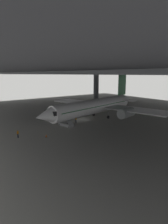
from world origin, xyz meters
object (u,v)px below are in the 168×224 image
(crew_worker_near_nose, at_px, (18,133))
(crew_worker_by_stairs, at_px, (76,119))
(traffic_cone_orange, at_px, (46,136))
(airplane_main, at_px, (96,106))
(boarding_stairs, at_px, (66,123))

(crew_worker_near_nose, xyz_separation_m, crew_worker_by_stairs, (-3.17, 15.86, 0.09))
(traffic_cone_orange, bearing_deg, crew_worker_by_stairs, 118.34)
(traffic_cone_orange, bearing_deg, airplane_main, 110.05)
(boarding_stairs, xyz_separation_m, traffic_cone_orange, (4.97, -7.51, -0.45))
(boarding_stairs, height_order, crew_worker_by_stairs, boarding_stairs)
(boarding_stairs, xyz_separation_m, crew_worker_near_nose, (2.14, -12.26, 0.17))
(boarding_stairs, height_order, traffic_cone_orange, boarding_stairs)
(crew_worker_near_nose, height_order, crew_worker_by_stairs, crew_worker_by_stairs)
(airplane_main, xyz_separation_m, crew_worker_near_nose, (3.86, -23.06, -2.68))
(crew_worker_near_nose, bearing_deg, traffic_cone_orange, 59.18)
(airplane_main, distance_m, crew_worker_near_nose, 23.54)
(boarding_stairs, relative_size, traffic_cone_orange, 8.04)
(airplane_main, distance_m, boarding_stairs, 11.31)
(traffic_cone_orange, bearing_deg, crew_worker_near_nose, -120.82)
(crew_worker_near_nose, bearing_deg, crew_worker_by_stairs, 101.29)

